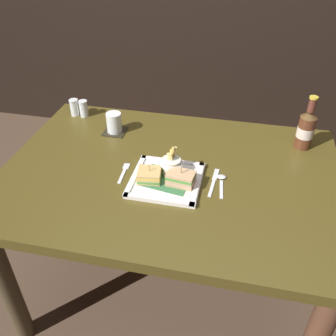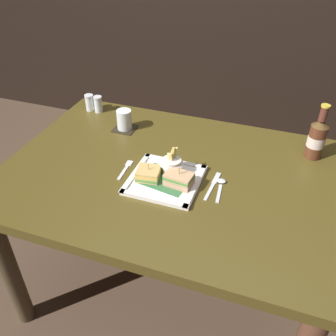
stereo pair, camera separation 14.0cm
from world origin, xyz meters
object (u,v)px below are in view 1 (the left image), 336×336
(sandwich_half_left, at_px, (149,175))
(fries_cup, at_px, (171,163))
(spoon, at_px, (221,180))
(pepper_shaker, at_px, (84,109))
(salt_shaker, at_px, (75,108))
(fork, at_px, (124,172))
(square_plate, at_px, (166,180))
(sandwich_half_right, at_px, (181,178))
(dining_table, at_px, (170,192))
(knife, at_px, (214,181))
(water_glass, at_px, (114,123))
(beer_bottle, at_px, (306,129))

(sandwich_half_left, xyz_separation_m, fries_cup, (0.07, 0.06, 0.02))
(spoon, xyz_separation_m, pepper_shaker, (-0.71, 0.38, 0.03))
(salt_shaker, height_order, pepper_shaker, salt_shaker)
(fries_cup, height_order, fork, fries_cup)
(square_plate, distance_m, sandwich_half_right, 0.07)
(dining_table, height_order, knife, knife)
(fork, height_order, salt_shaker, salt_shaker)
(knife, height_order, spoon, spoon)
(water_glass, relative_size, spoon, 0.67)
(salt_shaker, bearing_deg, pepper_shaker, -0.00)
(water_glass, bearing_deg, dining_table, -37.95)
(fries_cup, relative_size, knife, 0.65)
(square_plate, relative_size, beer_bottle, 1.11)
(fries_cup, height_order, pepper_shaker, fries_cup)
(water_glass, bearing_deg, pepper_shaker, 149.77)
(dining_table, distance_m, fries_cup, 0.16)
(dining_table, distance_m, salt_shaker, 0.68)
(fries_cup, distance_m, water_glass, 0.42)
(fork, xyz_separation_m, knife, (0.35, 0.02, 0.00))
(beer_bottle, bearing_deg, sandwich_half_right, -140.75)
(square_plate, relative_size, salt_shaker, 3.17)
(dining_table, relative_size, square_plate, 5.08)
(sandwich_half_left, height_order, pepper_shaker, pepper_shaker)
(fries_cup, bearing_deg, sandwich_half_right, -51.29)
(square_plate, bearing_deg, spoon, 12.61)
(sandwich_half_right, xyz_separation_m, beer_bottle, (0.46, 0.38, 0.05))
(dining_table, height_order, sandwich_half_left, sandwich_half_left)
(knife, relative_size, spoon, 1.28)
(spoon, bearing_deg, salt_shaker, 153.57)
(square_plate, xyz_separation_m, salt_shaker, (-0.56, 0.43, 0.03))
(sandwich_half_left, height_order, water_glass, water_glass)
(sandwich_half_left, height_order, salt_shaker, salt_shaker)
(sandwich_half_left, bearing_deg, square_plate, 12.83)
(dining_table, relative_size, beer_bottle, 5.64)
(sandwich_half_right, height_order, salt_shaker, sandwich_half_right)
(fork, relative_size, spoon, 0.96)
(water_glass, height_order, spoon, water_glass)
(fork, distance_m, salt_shaker, 0.56)
(water_glass, relative_size, salt_shaker, 1.10)
(sandwich_half_right, distance_m, pepper_shaker, 0.72)
(pepper_shaker, bearing_deg, fork, -50.33)
(fork, xyz_separation_m, spoon, (0.38, 0.02, 0.00))
(square_plate, distance_m, fries_cup, 0.07)
(water_glass, bearing_deg, spoon, -27.06)
(dining_table, xyz_separation_m, sandwich_half_right, (0.06, -0.08, 0.14))
(sandwich_half_left, distance_m, pepper_shaker, 0.63)
(beer_bottle, height_order, spoon, beer_bottle)
(dining_table, bearing_deg, spoon, -5.59)
(sandwich_half_left, distance_m, beer_bottle, 0.70)
(pepper_shaker, bearing_deg, dining_table, -35.13)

